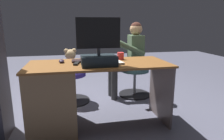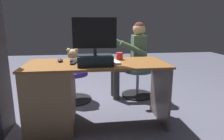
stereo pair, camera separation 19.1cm
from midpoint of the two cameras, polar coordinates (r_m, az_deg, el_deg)
ground_plane at (r=2.84m, az=-2.71°, el=-10.84°), size 10.00×10.00×0.00m
desk at (r=2.30m, az=-12.32°, el=-6.66°), size 1.54×0.67×0.73m
monitor at (r=2.05m, az=-2.21°, el=4.88°), size 0.44×0.26×0.48m
keyboard at (r=2.32m, az=-4.32°, el=2.81°), size 0.42×0.14×0.02m
computer_mouse at (r=2.30m, az=-12.28°, el=2.67°), size 0.06×0.10×0.04m
cup at (r=2.40m, az=4.46°, el=3.98°), size 0.08×0.08×0.09m
tv_remote at (r=2.18m, az=-8.36°, el=2.00°), size 0.08×0.16×0.02m
notebook_binder at (r=2.20m, az=1.20°, el=2.33°), size 0.26×0.33×0.02m
office_chair_teddy at (r=3.05m, az=-9.05°, el=-3.85°), size 0.52×0.52×0.46m
teddy_bear at (r=2.98m, az=-9.29°, el=2.64°), size 0.24×0.24×0.34m
visitor_chair at (r=3.25m, az=9.00°, el=-2.61°), size 0.51×0.51×0.46m
person at (r=3.13m, az=7.83°, el=4.61°), size 0.54×0.50×1.18m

